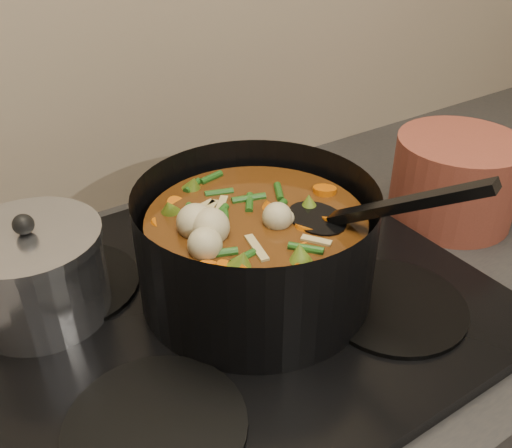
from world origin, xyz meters
TOP-DOWN VIEW (x-y plane):
  - stovetop at (0.00, 1.93)m, footprint 0.62×0.54m
  - stockpot at (0.04, 1.92)m, footprint 0.34×0.38m
  - saucepan at (-0.20, 2.03)m, footprint 0.17×0.17m
  - terracotta_crock at (0.41, 1.93)m, footprint 0.24×0.24m

SIDE VIEW (x-z plane):
  - stovetop at x=0.00m, z-range 0.91..0.93m
  - terracotta_crock at x=0.41m, z-range 0.91..1.04m
  - saucepan at x=-0.20m, z-range 0.92..1.06m
  - stockpot at x=0.04m, z-range 0.89..1.10m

